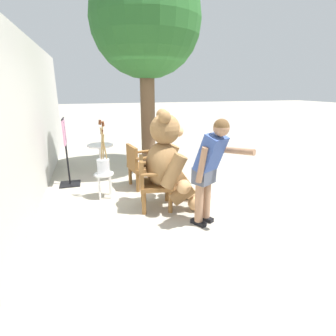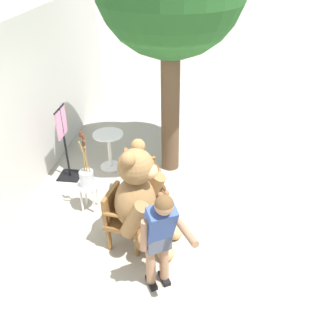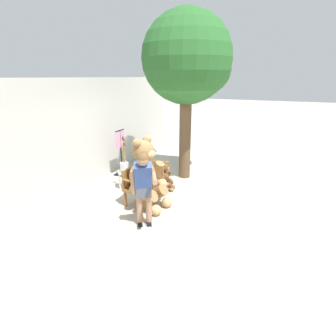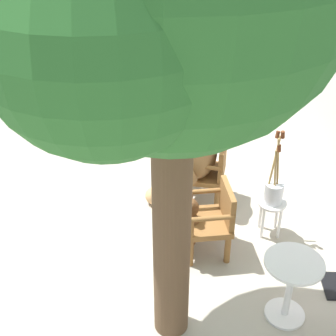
{
  "view_description": "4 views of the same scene",
  "coord_description": "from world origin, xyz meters",
  "px_view_note": "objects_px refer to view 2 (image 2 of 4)",
  "views": [
    {
      "loc": [
        -4.42,
        1.4,
        1.93
      ],
      "look_at": [
        -0.32,
        0.17,
        0.61
      ],
      "focal_mm": 28.0,
      "sensor_mm": 36.0,
      "label": 1
    },
    {
      "loc": [
        -4.48,
        -0.62,
        3.87
      ],
      "look_at": [
        0.13,
        -0.06,
        0.9
      ],
      "focal_mm": 40.0,
      "sensor_mm": 36.0,
      "label": 2
    },
    {
      "loc": [
        -5.29,
        -2.35,
        2.82
      ],
      "look_at": [
        0.27,
        0.04,
        0.7
      ],
      "focal_mm": 28.0,
      "sensor_mm": 36.0,
      "label": 3
    },
    {
      "loc": [
        4.65,
        0.18,
        3.76
      ],
      "look_at": [
        -0.35,
        -0.03,
        0.58
      ],
      "focal_mm": 50.0,
      "sensor_mm": 36.0,
      "label": 4
    }
  ],
  "objects_px": {
    "round_side_table": "(109,147)",
    "clothing_display_stand": "(65,142)",
    "white_stool": "(89,191)",
    "wooden_chair_right": "(137,176)",
    "teddy_bear_small": "(154,182)",
    "teddy_bear_large": "(141,200)",
    "brush_bucket": "(87,176)",
    "person_visitor": "(160,233)",
    "wooden_chair_left": "(124,216)"
  },
  "relations": [
    {
      "from": "round_side_table",
      "to": "clothing_display_stand",
      "type": "bearing_deg",
      "value": 120.89
    },
    {
      "from": "white_stool",
      "to": "wooden_chair_right",
      "type": "bearing_deg",
      "value": -65.19
    },
    {
      "from": "teddy_bear_small",
      "to": "teddy_bear_large",
      "type": "bearing_deg",
      "value": 179.19
    },
    {
      "from": "wooden_chair_right",
      "to": "teddy_bear_small",
      "type": "xyz_separation_m",
      "value": [
        0.02,
        -0.28,
        -0.1
      ]
    },
    {
      "from": "brush_bucket",
      "to": "round_side_table",
      "type": "relative_size",
      "value": 1.32
    },
    {
      "from": "person_visitor",
      "to": "clothing_display_stand",
      "type": "height_order",
      "value": "person_visitor"
    },
    {
      "from": "teddy_bear_small",
      "to": "round_side_table",
      "type": "relative_size",
      "value": 1.04
    },
    {
      "from": "person_visitor",
      "to": "round_side_table",
      "type": "xyz_separation_m",
      "value": [
        2.74,
        1.35,
        -0.47
      ]
    },
    {
      "from": "wooden_chair_right",
      "to": "clothing_display_stand",
      "type": "height_order",
      "value": "clothing_display_stand"
    },
    {
      "from": "wooden_chair_left",
      "to": "wooden_chair_right",
      "type": "distance_m",
      "value": 1.0
    },
    {
      "from": "white_stool",
      "to": "round_side_table",
      "type": "relative_size",
      "value": 0.64
    },
    {
      "from": "wooden_chair_left",
      "to": "round_side_table",
      "type": "xyz_separation_m",
      "value": [
        1.94,
        0.72,
        -0.01
      ]
    },
    {
      "from": "teddy_bear_large",
      "to": "wooden_chair_left",
      "type": "bearing_deg",
      "value": 84.91
    },
    {
      "from": "teddy_bear_small",
      "to": "person_visitor",
      "type": "distance_m",
      "value": 1.93
    },
    {
      "from": "white_stool",
      "to": "round_side_table",
      "type": "distance_m",
      "value": 1.28
    },
    {
      "from": "brush_bucket",
      "to": "clothing_display_stand",
      "type": "relative_size",
      "value": 0.7
    },
    {
      "from": "teddy_bear_large",
      "to": "person_visitor",
      "type": "xyz_separation_m",
      "value": [
        -0.77,
        -0.37,
        0.13
      ]
    },
    {
      "from": "person_visitor",
      "to": "wooden_chair_left",
      "type": "bearing_deg",
      "value": 38.46
    },
    {
      "from": "wooden_chair_right",
      "to": "brush_bucket",
      "type": "relative_size",
      "value": 0.91
    },
    {
      "from": "teddy_bear_small",
      "to": "clothing_display_stand",
      "type": "bearing_deg",
      "value": 72.67
    },
    {
      "from": "teddy_bear_large",
      "to": "clothing_display_stand",
      "type": "relative_size",
      "value": 1.18
    },
    {
      "from": "wooden_chair_right",
      "to": "teddy_bear_small",
      "type": "bearing_deg",
      "value": -86.6
    },
    {
      "from": "person_visitor",
      "to": "white_stool",
      "type": "relative_size",
      "value": 3.38
    },
    {
      "from": "brush_bucket",
      "to": "wooden_chair_right",
      "type": "bearing_deg",
      "value": -65.09
    },
    {
      "from": "teddy_bear_large",
      "to": "white_stool",
      "type": "bearing_deg",
      "value": 55.4
    },
    {
      "from": "white_stool",
      "to": "clothing_display_stand",
      "type": "relative_size",
      "value": 0.34
    },
    {
      "from": "wooden_chair_right",
      "to": "person_visitor",
      "type": "xyz_separation_m",
      "value": [
        -1.8,
        -0.63,
        0.46
      ]
    },
    {
      "from": "wooden_chair_right",
      "to": "teddy_bear_large",
      "type": "relative_size",
      "value": 0.54
    },
    {
      "from": "person_visitor",
      "to": "round_side_table",
      "type": "height_order",
      "value": "person_visitor"
    },
    {
      "from": "wooden_chair_right",
      "to": "teddy_bear_large",
      "type": "distance_m",
      "value": 1.11
    },
    {
      "from": "wooden_chair_left",
      "to": "person_visitor",
      "type": "bearing_deg",
      "value": -141.54
    },
    {
      "from": "wooden_chair_left",
      "to": "white_stool",
      "type": "distance_m",
      "value": 0.99
    },
    {
      "from": "teddy_bear_large",
      "to": "round_side_table",
      "type": "bearing_deg",
      "value": 26.58
    },
    {
      "from": "teddy_bear_small",
      "to": "white_stool",
      "type": "distance_m",
      "value": 1.07
    },
    {
      "from": "wooden_chair_left",
      "to": "brush_bucket",
      "type": "relative_size",
      "value": 0.91
    },
    {
      "from": "teddy_bear_large",
      "to": "round_side_table",
      "type": "xyz_separation_m",
      "value": [
        1.96,
        0.98,
        -0.34
      ]
    },
    {
      "from": "brush_bucket",
      "to": "clothing_display_stand",
      "type": "xyz_separation_m",
      "value": [
        0.88,
        0.66,
        0.08
      ]
    },
    {
      "from": "teddy_bear_small",
      "to": "white_stool",
      "type": "bearing_deg",
      "value": 109.3
    },
    {
      "from": "round_side_table",
      "to": "teddy_bear_small",
      "type": "bearing_deg",
      "value": -132.82
    },
    {
      "from": "wooden_chair_right",
      "to": "clothing_display_stand",
      "type": "bearing_deg",
      "value": 68.84
    },
    {
      "from": "wooden_chair_left",
      "to": "teddy_bear_large",
      "type": "bearing_deg",
      "value": -95.09
    },
    {
      "from": "person_visitor",
      "to": "brush_bucket",
      "type": "height_order",
      "value": "person_visitor"
    },
    {
      "from": "teddy_bear_small",
      "to": "brush_bucket",
      "type": "height_order",
      "value": "brush_bucket"
    },
    {
      "from": "teddy_bear_small",
      "to": "white_stool",
      "type": "height_order",
      "value": "teddy_bear_small"
    },
    {
      "from": "wooden_chair_right",
      "to": "wooden_chair_left",
      "type": "bearing_deg",
      "value": 180.0
    },
    {
      "from": "wooden_chair_left",
      "to": "teddy_bear_large",
      "type": "height_order",
      "value": "teddy_bear_large"
    },
    {
      "from": "white_stool",
      "to": "wooden_chair_left",
      "type": "bearing_deg",
      "value": -132.28
    },
    {
      "from": "teddy_bear_small",
      "to": "brush_bucket",
      "type": "relative_size",
      "value": 0.79
    },
    {
      "from": "round_side_table",
      "to": "clothing_display_stand",
      "type": "height_order",
      "value": "clothing_display_stand"
    },
    {
      "from": "wooden_chair_right",
      "to": "brush_bucket",
      "type": "height_order",
      "value": "brush_bucket"
    }
  ]
}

